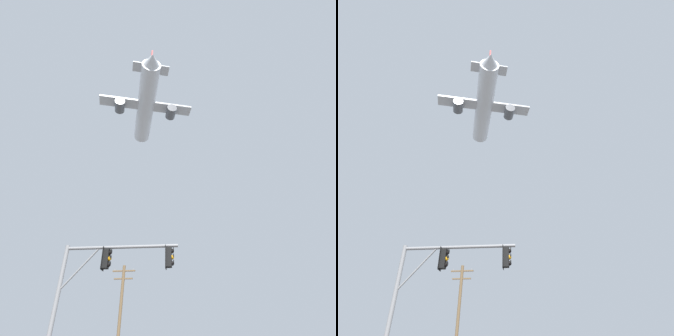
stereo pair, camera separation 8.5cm
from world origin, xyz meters
TOP-DOWN VIEW (x-y plane):
  - signal_pole_near at (-4.43, 7.11)m, footprint 5.48×0.52m
  - utility_pole at (-7.20, 20.93)m, footprint 2.20×0.28m
  - airplane at (-7.61, 27.32)m, footprint 15.87×20.55m

SIDE VIEW (x-z plane):
  - signal_pole_near at x=-4.43m, z-range 1.47..7.30m
  - utility_pole at x=-7.20m, z-range 0.29..8.61m
  - airplane at x=-7.61m, z-range 34.51..40.17m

